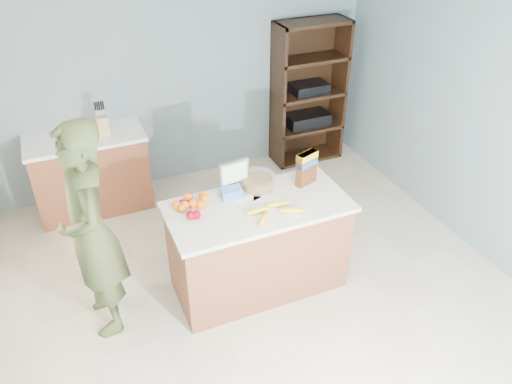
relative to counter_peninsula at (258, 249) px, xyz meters
name	(u,v)px	position (x,y,z in m)	size (l,w,h in m)	color
floor	(271,305)	(0.00, -0.30, -0.42)	(4.50, 5.00, 0.02)	beige
walls	(275,141)	(0.00, -0.30, 1.24)	(4.52, 5.02, 2.51)	gray
counter_peninsula	(258,249)	(0.00, 0.00, 0.00)	(1.56, 0.76, 0.90)	brown
back_cabinet	(91,172)	(-1.20, 1.90, 0.04)	(1.24, 0.62, 0.90)	brown
shelving_unit	(307,95)	(1.55, 2.05, 0.45)	(0.90, 0.40, 1.80)	black
person	(91,233)	(-1.36, 0.11, 0.52)	(0.68, 0.45, 1.87)	#404B26
knife_block	(103,126)	(-0.99, 1.82, 0.60)	(0.12, 0.10, 0.31)	tan
envelopes	(257,199)	(0.03, 0.09, 0.49)	(0.39, 0.23, 0.00)	white
bananas	(273,211)	(0.06, -0.16, 0.51)	(0.48, 0.27, 0.05)	yellow
apples	(190,211)	(-0.57, 0.09, 0.52)	(0.14, 0.27, 0.07)	maroon
oranges	(193,202)	(-0.51, 0.20, 0.52)	(0.33, 0.22, 0.08)	orange
blue_carton	(231,193)	(-0.17, 0.21, 0.52)	(0.18, 0.12, 0.08)	blue
salad_bowl	(258,182)	(0.10, 0.25, 0.54)	(0.30, 0.30, 0.13)	#267219
tv	(234,173)	(-0.10, 0.31, 0.64)	(0.28, 0.12, 0.28)	silver
cereal_box	(307,166)	(0.53, 0.15, 0.66)	(0.22, 0.14, 0.31)	#592B14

